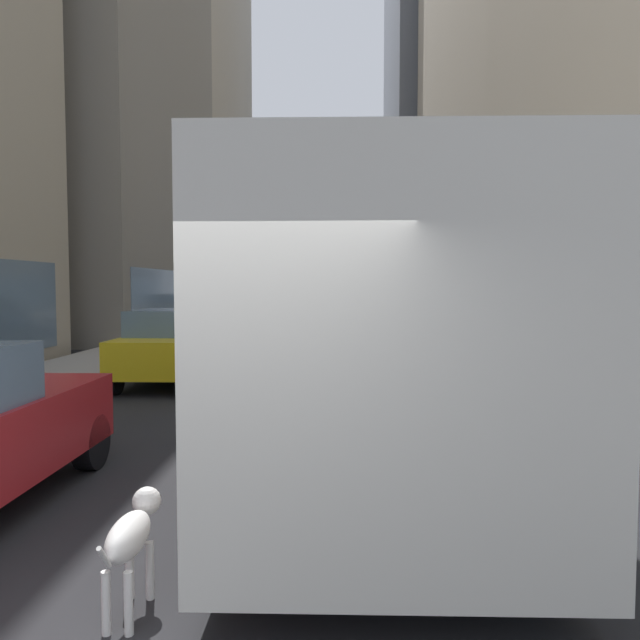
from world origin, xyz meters
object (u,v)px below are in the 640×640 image
object	(u,v)px
car_blue_hatchback	(284,319)
transit_bus	(361,310)
car_grey_wagon	(375,312)
car_yellow_taxi	(174,345)
dalmatian_dog	(132,535)
car_white_van	(277,307)

from	to	relation	value
car_blue_hatchback	transit_bus	bearing A→B (deg)	-80.47
car_grey_wagon	car_blue_hatchback	bearing A→B (deg)	-121.68
car_yellow_taxi	dalmatian_dog	xyz separation A→B (m)	(2.27, -9.35, -0.31)
car_yellow_taxi	car_blue_hatchback	bearing A→B (deg)	81.06
car_grey_wagon	car_white_van	distance (m)	8.87
car_blue_hatchback	car_white_van	world-z (taller)	same
car_grey_wagon	dalmatian_dog	bearing A→B (deg)	-97.29
transit_bus	car_white_van	size ratio (longest dim) A/B	2.51
car_yellow_taxi	car_white_van	bearing A→B (deg)	90.00
car_blue_hatchback	car_white_van	distance (m)	13.46
car_yellow_taxi	dalmatian_dog	bearing A→B (deg)	-76.32
transit_bus	car_white_van	distance (m)	27.97
transit_bus	car_blue_hatchback	bearing A→B (deg)	99.53
car_blue_hatchback	car_grey_wagon	bearing A→B (deg)	58.32
car_grey_wagon	car_blue_hatchback	world-z (taller)	same
transit_bus	car_white_van	xyz separation A→B (m)	(-4.00, 27.67, -0.95)
car_grey_wagon	car_blue_hatchback	distance (m)	7.62
transit_bus	car_yellow_taxi	bearing A→B (deg)	134.08
transit_bus	car_yellow_taxi	xyz separation A→B (m)	(-4.00, 4.13, -0.96)
car_white_van	dalmatian_dog	xyz separation A→B (m)	(2.27, -32.88, -0.31)
car_blue_hatchback	car_yellow_taxi	bearing A→B (deg)	-98.94
car_grey_wagon	car_blue_hatchback	size ratio (longest dim) A/B	1.04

